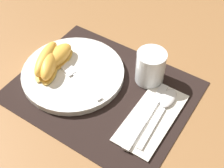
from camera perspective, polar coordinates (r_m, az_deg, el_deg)
ground_plane at (r=0.78m, az=-1.71°, el=-1.27°), size 3.00×3.00×0.00m
placemat at (r=0.78m, az=-1.71°, el=-1.18°), size 0.43×0.35×0.00m
plate at (r=0.82m, az=-7.07°, el=2.07°), size 0.26×0.26×0.02m
juice_glass at (r=0.78m, az=7.02°, el=2.83°), size 0.07×0.07×0.09m
napkin at (r=0.73m, az=7.29°, el=-6.03°), size 0.10×0.21×0.00m
knife at (r=0.73m, az=6.18°, el=-5.95°), size 0.03×0.21×0.01m
spoon at (r=0.75m, az=9.45°, el=-3.90°), size 0.04×0.19×0.01m
fork at (r=0.79m, az=-6.54°, el=1.66°), size 0.17×0.08×0.00m
citrus_wedge_0 at (r=0.83m, az=-10.01°, el=4.89°), size 0.05×0.11×0.04m
citrus_wedge_1 at (r=0.82m, az=-11.91°, el=4.36°), size 0.08×0.14×0.05m
citrus_wedge_2 at (r=0.80m, az=-11.55°, el=3.28°), size 0.09×0.11×0.04m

